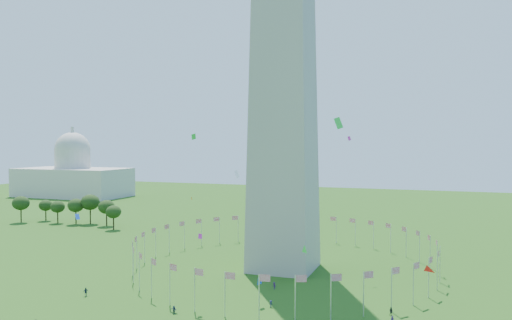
{
  "coord_description": "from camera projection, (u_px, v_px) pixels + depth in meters",
  "views": [
    {
      "loc": [
        38.92,
        -79.24,
        34.4
      ],
      "look_at": [
        -2.54,
        35.0,
        30.16
      ],
      "focal_mm": 35.0,
      "sensor_mm": 36.0,
      "label": 1
    }
  ],
  "objects": [
    {
      "name": "capitol_building",
      "position": [
        73.0,
        160.0,
        318.58
      ],
      "size": [
        70.0,
        35.0,
        46.0
      ],
      "primitive_type": null,
      "color": "beige",
      "rests_on": "ground"
    },
    {
      "name": "kites_aloft",
      "position": [
        290.0,
        226.0,
        103.9
      ],
      "size": [
        135.04,
        69.71,
        33.92
      ],
      "color": "red",
      "rests_on": "ground"
    },
    {
      "name": "tree_line_west",
      "position": [
        73.0,
        212.0,
        210.22
      ],
      "size": [
        54.99,
        15.72,
        12.23
      ],
      "color": "#294A18",
      "rests_on": "ground"
    },
    {
      "name": "flag_ring",
      "position": [
        284.0,
        252.0,
        135.72
      ],
      "size": [
        80.24,
        80.24,
        9.0
      ],
      "color": "silver",
      "rests_on": "ground"
    }
  ]
}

